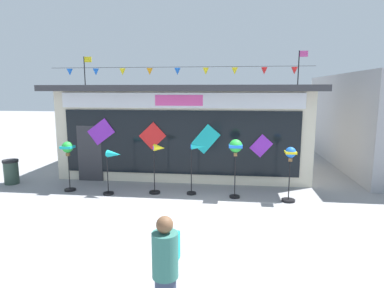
{
  "coord_description": "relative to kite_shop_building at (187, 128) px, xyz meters",
  "views": [
    {
      "loc": [
        0.89,
        -7.71,
        3.25
      ],
      "look_at": [
        -0.43,
        3.1,
        1.44
      ],
      "focal_mm": 30.56,
      "sensor_mm": 36.0,
      "label": 1
    }
  ],
  "objects": [
    {
      "name": "wind_spinner_far_right",
      "position": [
        3.49,
        -3.51,
        -0.56
      ],
      "size": [
        0.39,
        0.39,
        1.63
      ],
      "color": "black",
      "rests_on": "ground_plane"
    },
    {
      "name": "wind_spinner_left",
      "position": [
        -1.86,
        -3.52,
        -0.71
      ],
      "size": [
        0.66,
        0.34,
        1.41
      ],
      "color": "black",
      "rests_on": "ground_plane"
    },
    {
      "name": "wind_spinner_center_left",
      "position": [
        -0.49,
        -3.24,
        -0.67
      ],
      "size": [
        0.56,
        0.35,
        1.59
      ],
      "color": "black",
      "rests_on": "ground_plane"
    },
    {
      "name": "kite_shop_building",
      "position": [
        0.0,
        0.0,
        0.0
      ],
      "size": [
        9.43,
        4.93,
        4.72
      ],
      "color": "beige",
      "rests_on": "ground_plane"
    },
    {
      "name": "wind_spinner_right",
      "position": [
        1.92,
        -3.36,
        -0.26
      ],
      "size": [
        0.4,
        0.4,
        1.8
      ],
      "color": "black",
      "rests_on": "ground_plane"
    },
    {
      "name": "ground_plane",
      "position": [
        0.89,
        -5.31,
        -1.73
      ],
      "size": [
        80.0,
        80.0,
        0.0
      ],
      "primitive_type": "plane",
      "color": "gray"
    },
    {
      "name": "person_near_camera",
      "position": [
        0.97,
        -9.19,
        -0.84
      ],
      "size": [
        0.34,
        0.46,
        1.68
      ],
      "rotation": [
        0.0,
        0.0,
        6.19
      ],
      "color": "#333D56",
      "rests_on": "ground_plane"
    },
    {
      "name": "wind_spinner_far_left",
      "position": [
        -3.42,
        -3.3,
        -0.47
      ],
      "size": [
        0.36,
        0.36,
        1.62
      ],
      "color": "black",
      "rests_on": "ground_plane"
    },
    {
      "name": "wind_spinner_center_right",
      "position": [
        0.72,
        -3.19,
        -0.61
      ],
      "size": [
        0.62,
        0.3,
        1.62
      ],
      "color": "black",
      "rests_on": "ground_plane"
    },
    {
      "name": "trash_bin",
      "position": [
        -5.83,
        -2.78,
        -1.3
      ],
      "size": [
        0.52,
        0.52,
        0.85
      ],
      "color": "#2D4238",
      "rests_on": "ground_plane"
    }
  ]
}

